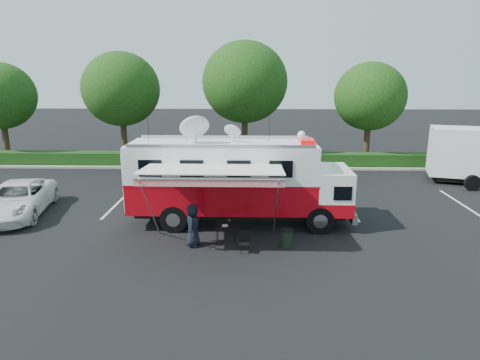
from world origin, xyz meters
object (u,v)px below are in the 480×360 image
(command_truck, at_px, (238,180))
(trash_bin, at_px, (287,238))
(white_suv, at_px, (18,215))
(folding_table, at_px, (226,227))

(command_truck, xyz_separation_m, trash_bin, (2.02, -2.70, -1.65))
(white_suv, height_order, trash_bin, white_suv)
(white_suv, distance_m, trash_bin, 13.13)
(white_suv, bearing_deg, trash_bin, -25.47)
(command_truck, xyz_separation_m, white_suv, (-10.63, 0.82, -2.03))
(white_suv, bearing_deg, folding_table, -27.22)
(trash_bin, bearing_deg, white_suv, 164.47)
(command_truck, distance_m, trash_bin, 3.76)
(command_truck, relative_size, folding_table, 10.50)
(folding_table, relative_size, trash_bin, 1.27)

